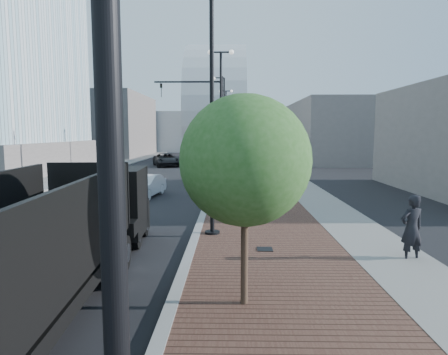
{
  "coord_description": "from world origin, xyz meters",
  "views": [
    {
      "loc": [
        1.31,
        -4.28,
        3.88
      ],
      "look_at": [
        1.0,
        12.0,
        2.0
      ],
      "focal_mm": 31.27,
      "sensor_mm": 36.0,
      "label": 1
    }
  ],
  "objects_px": {
    "dump_truck": "(81,232)",
    "dark_car_mid": "(166,160)",
    "pedestrian": "(412,229)",
    "white_sedan": "(145,186)"
  },
  "relations": [
    {
      "from": "white_sedan",
      "to": "dark_car_mid",
      "type": "height_order",
      "value": "dark_car_mid"
    },
    {
      "from": "dump_truck",
      "to": "dark_car_mid",
      "type": "height_order",
      "value": "dump_truck"
    },
    {
      "from": "white_sedan",
      "to": "dark_car_mid",
      "type": "relative_size",
      "value": 0.74
    },
    {
      "from": "dump_truck",
      "to": "white_sedan",
      "type": "height_order",
      "value": "dump_truck"
    },
    {
      "from": "pedestrian",
      "to": "white_sedan",
      "type": "bearing_deg",
      "value": -64.33
    },
    {
      "from": "dark_car_mid",
      "to": "pedestrian",
      "type": "xyz_separation_m",
      "value": [
        12.98,
        -33.5,
        0.27
      ]
    },
    {
      "from": "dump_truck",
      "to": "dark_car_mid",
      "type": "relative_size",
      "value": 2.47
    },
    {
      "from": "dump_truck",
      "to": "pedestrian",
      "type": "relative_size",
      "value": 6.53
    },
    {
      "from": "dump_truck",
      "to": "white_sedan",
      "type": "bearing_deg",
      "value": 91.72
    },
    {
      "from": "white_sedan",
      "to": "pedestrian",
      "type": "relative_size",
      "value": 1.95
    }
  ]
}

